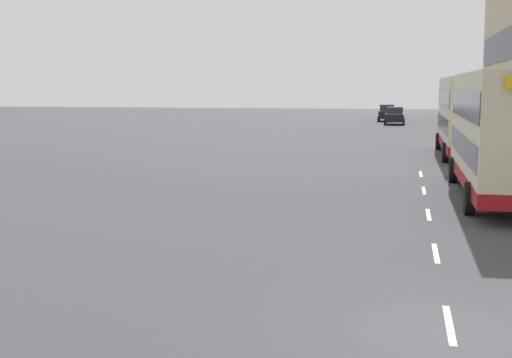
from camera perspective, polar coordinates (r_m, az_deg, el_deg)
ground_plane at (r=11.78m, az=15.34°, el=-11.92°), size 220.00×220.00×0.00m
lane_mark_0 at (r=12.21m, az=15.21°, el=-11.18°), size 0.12×2.00×0.01m
lane_mark_1 at (r=17.09m, az=14.19°, el=-5.78°), size 0.12×2.00×0.01m
lane_mark_2 at (r=22.06m, az=13.63°, el=-2.79°), size 0.12×2.00×0.01m
lane_mark_3 at (r=27.07m, az=13.28°, el=-0.90°), size 0.12×2.00×0.01m
lane_mark_4 at (r=32.11m, az=13.04°, el=0.39°), size 0.12×2.00×0.01m
double_decker_bus_near at (r=25.79m, az=19.02°, el=3.57°), size 2.85×11.49×4.30m
double_decker_bus_ahead at (r=40.86m, az=16.51°, el=4.96°), size 2.85×11.49×4.30m
car_0 at (r=79.54m, az=10.43°, el=5.21°), size 1.91×3.81×1.81m
car_1 at (r=72.94m, az=11.04°, el=4.98°), size 2.00×3.97×1.74m
car_2 at (r=55.39m, az=15.56°, el=4.13°), size 1.95×3.88×1.80m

